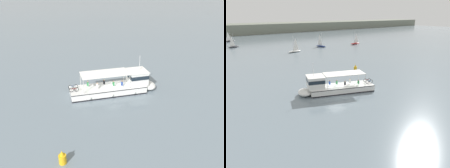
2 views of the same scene
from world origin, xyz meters
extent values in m
plane|color=slate|center=(0.00, 0.00, 0.00)|extent=(400.00, 400.00, 0.00)
cube|color=white|center=(1.49, 0.61, 0.55)|extent=(11.22, 6.99, 1.10)
ellipsoid|color=white|center=(-4.26, 2.91, 0.55)|extent=(3.14, 3.55, 1.01)
cube|color=black|center=(1.49, 0.61, 0.10)|extent=(11.23, 7.03, 0.16)
cube|color=#2D2D33|center=(1.49, 0.61, 1.02)|extent=(11.24, 7.04, 0.10)
cube|color=white|center=(-2.59, 2.24, 2.05)|extent=(3.43, 3.49, 1.90)
cube|color=#19232D|center=(-2.59, 2.24, 2.38)|extent=(3.49, 3.57, 0.56)
cube|color=white|center=(-2.59, 2.24, 3.06)|extent=(3.63, 3.70, 0.12)
cube|color=white|center=(1.91, 0.44, 3.15)|extent=(7.31, 5.23, 0.10)
cylinder|color=silver|center=(-1.61, 0.39, 2.10)|extent=(0.08, 0.08, 2.00)
cylinder|color=silver|center=(-0.60, 2.91, 2.10)|extent=(0.08, 0.08, 2.00)
cylinder|color=silver|center=(4.42, -2.03, 2.10)|extent=(0.08, 0.08, 2.00)
cylinder|color=silver|center=(5.43, 0.49, 2.10)|extent=(0.08, 0.08, 2.00)
cylinder|color=silver|center=(-2.87, 2.36, 4.22)|extent=(0.06, 0.06, 2.20)
sphere|color=white|center=(-1.00, 3.52, 0.50)|extent=(0.36, 0.36, 0.36)
sphere|color=white|center=(2.06, 2.30, 0.50)|extent=(0.36, 0.36, 0.36)
sphere|color=white|center=(4.94, 1.14, 0.50)|extent=(0.36, 0.36, 0.36)
torus|color=black|center=(5.55, -1.50, 1.43)|extent=(0.63, 0.30, 0.66)
torus|color=black|center=(6.20, -1.76, 1.43)|extent=(0.63, 0.30, 0.66)
cylinder|color=#1E478C|center=(5.87, -1.63, 1.55)|extent=(0.67, 0.32, 0.06)
torus|color=black|center=(5.88, -0.67, 1.43)|extent=(0.63, 0.30, 0.66)
torus|color=black|center=(6.53, -0.93, 1.43)|extent=(0.63, 0.30, 0.66)
cylinder|color=maroon|center=(6.21, -0.80, 1.55)|extent=(0.67, 0.32, 0.06)
cube|color=#338C4C|center=(3.87, -1.01, 1.56)|extent=(0.32, 0.38, 0.52)
sphere|color=#9E7051|center=(3.87, -1.01, 1.93)|extent=(0.20, 0.20, 0.20)
cube|color=white|center=(3.13, 0.32, 1.56)|extent=(0.32, 0.38, 0.52)
sphere|color=beige|center=(3.13, 0.32, 1.93)|extent=(0.20, 0.20, 0.20)
cube|color=black|center=(1.72, -0.05, 1.56)|extent=(0.32, 0.38, 0.52)
sphere|color=tan|center=(1.72, -0.05, 1.93)|extent=(0.20, 0.20, 0.20)
cube|color=#338C4C|center=(0.93, 1.17, 1.56)|extent=(0.32, 0.38, 0.52)
sphere|color=#9E7051|center=(0.93, 1.17, 1.93)|extent=(0.20, 0.20, 0.20)
cube|color=#2D4CA5|center=(-0.07, 1.83, 1.56)|extent=(0.32, 0.38, 0.52)
sphere|color=#9E7051|center=(-0.07, 1.83, 1.93)|extent=(0.20, 0.20, 0.20)
cylinder|color=gold|center=(12.98, 9.33, 0.45)|extent=(0.70, 0.70, 0.90)
cone|color=gold|center=(12.98, 9.33, 1.15)|extent=(0.42, 0.42, 0.50)
camera|label=1|loc=(19.06, 24.61, 15.15)|focal=36.80mm
camera|label=2|loc=(-19.97, -25.07, 12.58)|focal=33.73mm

